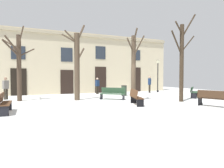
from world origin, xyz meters
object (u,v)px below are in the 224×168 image
tree_right_of_center (134,66)px  streetlamp (158,72)px  bench_near_lamp (136,97)px  tree_near_facade (18,64)px  bench_facing_shops (4,103)px  tree_left_of_center (182,60)px  person_near_bench (6,87)px  bench_near_center_tree (194,92)px  bench_far_corner (113,93)px  tree_center (77,64)px  bench_by_litter_bin (212,98)px  person_strolling (97,85)px  person_crossing_plaza (150,83)px  litter_bin (124,91)px

tree_right_of_center → streetlamp: size_ratio=1.35×
streetlamp → bench_near_lamp: streetlamp is taller
tree_near_facade → bench_facing_shops: (-0.58, -4.82, -2.08)m
tree_left_of_center → person_near_bench: 12.71m
tree_right_of_center → bench_near_center_tree: bearing=2.3°
bench_far_corner → person_near_bench: size_ratio=1.02×
bench_facing_shops → person_near_bench: 6.29m
tree_center → bench_near_center_tree: tree_center is taller
bench_near_lamp → bench_facing_shops: bench_facing_shops is taller
tree_right_of_center → bench_facing_shops: 8.05m
tree_near_facade → bench_near_center_tree: (12.83, -3.19, -2.12)m
bench_near_center_tree → bench_far_corner: bench_far_corner is taller
bench_by_litter_bin → person_strolling: person_strolling is taller
streetlamp → bench_near_center_tree: (-0.79, -5.77, -1.74)m
bench_near_lamp → bench_by_litter_bin: bench_near_lamp is taller
tree_center → person_strolling: size_ratio=3.51×
bench_by_litter_bin → person_crossing_plaza: bearing=-32.0°
tree_right_of_center → person_crossing_plaza: size_ratio=2.69×
streetlamp → tree_center: bearing=-159.6°
tree_center → bench_near_lamp: bearing=-56.4°
streetlamp → bench_near_center_tree: size_ratio=2.13×
tree_near_facade → bench_near_center_tree: bearing=-14.0°
litter_bin → tree_near_facade: bearing=-177.1°
bench_near_center_tree → person_crossing_plaza: person_crossing_plaza is taller
bench_facing_shops → person_crossing_plaza: size_ratio=1.05×
tree_near_facade → person_strolling: (6.89, 3.12, -1.70)m
bench_by_litter_bin → bench_near_center_tree: bearing=-52.9°
tree_right_of_center → bench_far_corner: bearing=117.6°
tree_right_of_center → bench_near_lamp: 2.57m
tree_right_of_center → tree_near_facade: bearing=154.3°
bench_facing_shops → litter_bin: bearing=-57.9°
bench_near_lamp → bench_near_center_tree: size_ratio=1.09×
tree_left_of_center → bench_far_corner: 5.35m
tree_near_facade → litter_bin: size_ratio=5.40×
tree_center → bench_near_lamp: size_ratio=3.05×
tree_near_facade → bench_far_corner: bearing=-16.1°
tree_right_of_center → person_crossing_plaza: 7.90m
streetlamp → bench_near_center_tree: streetlamp is taller
streetlamp → bench_near_center_tree: bearing=-97.8°
litter_bin → bench_near_center_tree: bearing=-39.2°
bench_near_lamp → person_strolling: bearing=13.5°
litter_bin → person_crossing_plaza: (3.98, 1.87, 0.54)m
tree_center → person_near_bench: tree_center is taller
bench_near_center_tree → person_strolling: bearing=94.4°
bench_by_litter_bin → bench_facing_shops: bench_facing_shops is taller
litter_bin → tree_center: bearing=-161.9°
bench_near_center_tree → bench_by_litter_bin: bearing=-164.2°
tree_near_facade → bench_far_corner: (6.27, -1.81, -2.12)m
tree_near_facade → tree_center: bearing=-15.7°
litter_bin → bench_far_corner: size_ratio=0.54×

